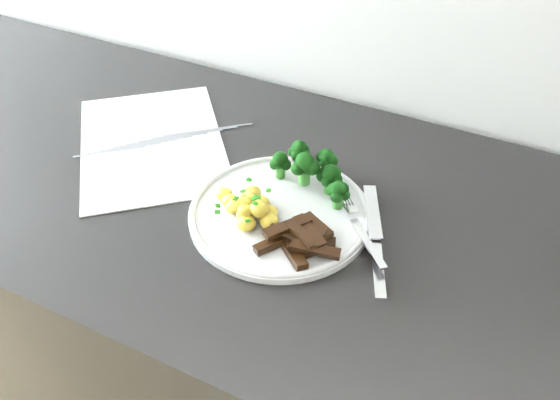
% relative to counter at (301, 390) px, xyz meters
% --- Properties ---
extents(counter, '(2.41, 0.60, 0.90)m').
position_rel_counter_xyz_m(counter, '(0.00, 0.00, 0.00)').
color(counter, black).
rests_on(counter, ground).
extents(recipe_paper, '(0.38, 0.39, 0.00)m').
position_rel_counter_xyz_m(recipe_paper, '(-0.30, 0.04, 0.45)').
color(recipe_paper, white).
rests_on(recipe_paper, counter).
extents(plate, '(0.26, 0.26, 0.01)m').
position_rel_counter_xyz_m(plate, '(-0.03, -0.02, 0.46)').
color(plate, silver).
rests_on(plate, counter).
extents(broccoli, '(0.13, 0.09, 0.06)m').
position_rel_counter_xyz_m(broccoli, '(-0.01, 0.05, 0.50)').
color(broccoli, '#2E6C24').
rests_on(broccoli, plate).
extents(potatoes, '(0.11, 0.10, 0.04)m').
position_rel_counter_xyz_m(potatoes, '(-0.07, -0.05, 0.48)').
color(potatoes, yellow).
rests_on(potatoes, plate).
extents(beef_strips, '(0.11, 0.10, 0.03)m').
position_rel_counter_xyz_m(beef_strips, '(0.02, -0.07, 0.47)').
color(beef_strips, black).
rests_on(beef_strips, plate).
extents(fork, '(0.11, 0.13, 0.01)m').
position_rel_counter_xyz_m(fork, '(0.08, -0.02, 0.47)').
color(fork, silver).
rests_on(fork, plate).
extents(knife, '(0.10, 0.20, 0.02)m').
position_rel_counter_xyz_m(knife, '(0.11, -0.03, 0.46)').
color(knife, silver).
rests_on(knife, plate).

